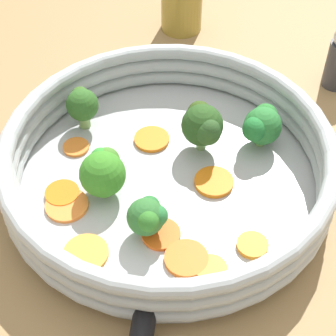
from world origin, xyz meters
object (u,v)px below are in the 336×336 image
at_px(carrot_slice_2, 152,139).
at_px(carrot_slice_4, 161,234).
at_px(carrot_slice_6, 211,269).
at_px(broccoli_floret_2, 203,125).
at_px(broccoli_floret_3, 262,125).
at_px(broccoli_floret_4, 82,104).
at_px(carrot_slice_3, 214,182).
at_px(carrot_slice_7, 86,253).
at_px(carrot_slice_9, 186,259).
at_px(broccoli_floret_0, 147,216).
at_px(carrot_slice_5, 252,245).
at_px(carrot_slice_8, 67,205).
at_px(carrot_slice_1, 62,194).
at_px(skillet, 168,181).
at_px(carrot_slice_0, 76,147).
at_px(broccoli_floret_1, 103,171).

bearing_deg(carrot_slice_2, carrot_slice_4, -68.80).
xyz_separation_m(carrot_slice_4, carrot_slice_6, (0.06, -0.03, 0.00)).
bearing_deg(broccoli_floret_2, carrot_slice_4, -94.32).
distance_m(broccoli_floret_3, broccoli_floret_4, 0.20).
bearing_deg(carrot_slice_3, carrot_slice_2, 151.81).
height_order(carrot_slice_7, carrot_slice_9, carrot_slice_9).
relative_size(carrot_slice_4, carrot_slice_7, 0.88).
relative_size(broccoli_floret_0, broccoli_floret_4, 0.86).
bearing_deg(carrot_slice_7, broccoli_floret_2, 66.89).
xyz_separation_m(carrot_slice_5, broccoli_floret_0, (-0.10, -0.01, 0.02)).
bearing_deg(broccoli_floret_0, broccoli_floret_3, 61.60).
bearing_deg(carrot_slice_8, carrot_slice_1, 129.42).
distance_m(carrot_slice_2, broccoli_floret_2, 0.07).
xyz_separation_m(broccoli_floret_3, broccoli_floret_4, (-0.20, -0.02, 0.00)).
bearing_deg(carrot_slice_3, carrot_slice_7, -128.58).
xyz_separation_m(carrot_slice_1, broccoli_floret_2, (0.12, 0.11, 0.03)).
bearing_deg(skillet, carrot_slice_3, 5.95).
distance_m(carrot_slice_7, broccoli_floret_4, 0.19).
height_order(skillet, carrot_slice_6, carrot_slice_6).
distance_m(skillet, carrot_slice_4, 0.08).
xyz_separation_m(carrot_slice_5, broccoli_floret_2, (-0.08, 0.12, 0.03)).
xyz_separation_m(carrot_slice_0, broccoli_floret_3, (0.20, 0.06, 0.03)).
distance_m(carrot_slice_4, carrot_slice_9, 0.04).
xyz_separation_m(broccoli_floret_2, broccoli_floret_4, (-0.14, 0.00, -0.00)).
distance_m(carrot_slice_3, broccoli_floret_2, 0.06).
height_order(carrot_slice_2, broccoli_floret_3, broccoli_floret_3).
xyz_separation_m(carrot_slice_0, broccoli_floret_0, (0.11, -0.09, 0.02)).
height_order(carrot_slice_2, carrot_slice_8, same).
bearing_deg(broccoli_floret_3, broccoli_floret_4, -172.96).
bearing_deg(carrot_slice_5, skillet, 148.26).
bearing_deg(carrot_slice_3, broccoli_floret_1, -159.05).
bearing_deg(carrot_slice_5, carrot_slice_9, -150.30).
xyz_separation_m(carrot_slice_4, broccoli_floret_3, (0.07, 0.15, 0.03)).
relative_size(carrot_slice_4, broccoli_floret_2, 0.66).
distance_m(carrot_slice_4, broccoli_floret_0, 0.03).
bearing_deg(carrot_slice_3, carrot_slice_4, -113.18).
distance_m(carrot_slice_7, carrot_slice_8, 0.06).
height_order(carrot_slice_2, carrot_slice_5, same).
bearing_deg(broccoli_floret_2, carrot_slice_9, -81.83).
bearing_deg(broccoli_floret_4, carrot_slice_4, -44.42).
bearing_deg(carrot_slice_9, carrot_slice_7, -167.86).
bearing_deg(broccoli_floret_0, carrot_slice_2, 105.47).
height_order(skillet, carrot_slice_9, carrot_slice_9).
relative_size(carrot_slice_6, carrot_slice_8, 0.69).
distance_m(carrot_slice_3, carrot_slice_4, 0.09).
relative_size(carrot_slice_1, broccoli_floret_4, 0.71).
xyz_separation_m(carrot_slice_8, broccoli_floret_0, (0.09, -0.01, 0.02)).
relative_size(carrot_slice_0, carrot_slice_3, 0.70).
distance_m(carrot_slice_6, carrot_slice_8, 0.16).
relative_size(skillet, carrot_slice_5, 10.68).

